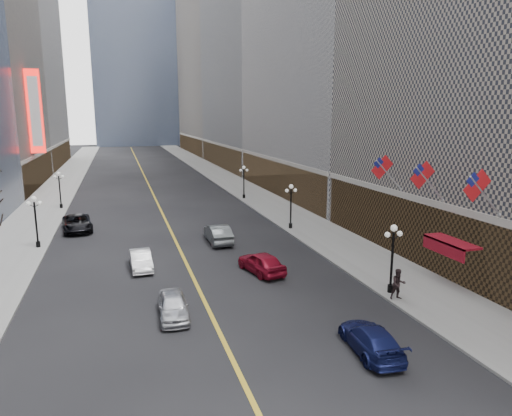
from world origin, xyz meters
TOP-DOWN VIEW (x-y plane):
  - sidewalk_east at (14.00, 70.00)m, footprint 6.00×230.00m
  - sidewalk_west at (-14.00, 70.00)m, footprint 6.00×230.00m
  - lane_line at (0.00, 80.00)m, footprint 0.25×200.00m
  - bldg_east_c at (29.88, 106.00)m, footprint 26.60×40.60m
  - bldg_east_d at (29.90, 149.00)m, footprint 26.60×46.60m
  - streetlamp_east_1 at (11.80, 30.00)m, footprint 1.26×0.44m
  - streetlamp_east_2 at (11.80, 48.00)m, footprint 1.26×0.44m
  - streetlamp_east_3 at (11.80, 66.00)m, footprint 1.26×0.44m
  - streetlamp_west_2 at (-11.80, 48.00)m, footprint 1.26×0.44m
  - streetlamp_west_3 at (-11.80, 66.00)m, footprint 1.26×0.44m
  - flag_3 at (15.31, 27.00)m, footprint 2.87×0.12m
  - flag_4 at (15.31, 32.00)m, footprint 2.87×0.12m
  - flag_5 at (15.31, 37.00)m, footprint 2.87×0.12m
  - awning_c at (16.11, 30.00)m, footprint 1.40×4.00m
  - theatre_marquee at (-15.88, 80.00)m, footprint 2.00×0.55m
  - car_nb_near at (-2.13, 30.60)m, footprint 1.84×4.24m
  - car_nb_mid at (-3.46, 39.87)m, footprint 1.63×4.31m
  - car_nb_far at (-9.00, 53.66)m, footprint 3.41×6.11m
  - car_sb_near at (6.68, 23.81)m, footprint 2.36×4.89m
  - car_sb_mid at (5.02, 36.39)m, footprint 2.90×4.99m
  - car_sb_far at (3.68, 45.35)m, footprint 1.82×5.17m
  - ped_east_walk at (11.60, 28.88)m, footprint 1.01×0.64m

SIDE VIEW (x-z plane):
  - lane_line at x=0.00m, z-range 0.00..0.02m
  - sidewalk_east at x=14.00m, z-range 0.00..0.15m
  - sidewalk_west at x=-14.00m, z-range 0.00..0.15m
  - car_sb_near at x=6.68m, z-range 0.00..1.37m
  - car_nb_mid at x=-3.46m, z-range 0.00..1.40m
  - car_nb_near at x=-2.13m, z-range 0.00..1.42m
  - car_sb_mid at x=5.02m, z-range 0.00..1.60m
  - car_nb_far at x=-9.00m, z-range 0.00..1.62m
  - car_sb_far at x=3.68m, z-range 0.00..1.70m
  - ped_east_walk at x=11.60m, z-range 0.15..2.10m
  - streetlamp_east_1 at x=11.80m, z-range 0.64..5.16m
  - streetlamp_east_2 at x=11.80m, z-range 0.64..5.16m
  - streetlamp_east_3 at x=11.80m, z-range 0.64..5.16m
  - streetlamp_west_2 at x=-11.80m, z-range 0.64..5.16m
  - streetlamp_west_3 at x=-11.80m, z-range 0.64..5.16m
  - awning_c at x=16.11m, z-range 2.62..3.54m
  - flag_3 at x=15.31m, z-range 5.85..8.72m
  - flag_4 at x=15.31m, z-range 5.85..8.72m
  - flag_5 at x=15.31m, z-range 5.85..8.72m
  - theatre_marquee at x=-15.88m, z-range 6.00..18.00m
  - bldg_east_c at x=29.88m, z-range -0.22..48.58m
  - bldg_east_d at x=29.90m, z-range -0.23..62.57m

